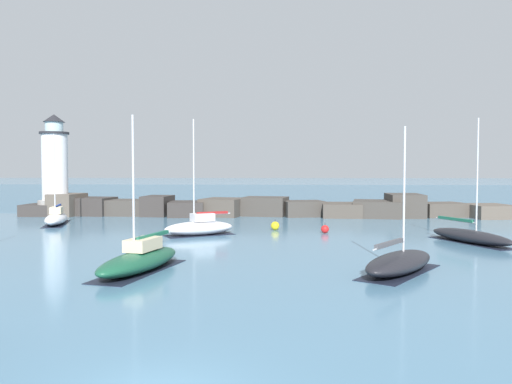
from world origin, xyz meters
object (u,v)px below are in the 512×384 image
Objects in this scene: sailboat_moored_4 at (140,259)px; mooring_buoy_orange_near at (325,229)px; sailboat_moored_2 at (470,236)px; sailboat_moored_0 at (199,227)px; mooring_buoy_far_side at (275,226)px; sailboat_moored_5 at (399,262)px; sailboat_moored_3 at (56,218)px; lighthouse at (55,173)px.

mooring_buoy_orange_near is at bearing 55.64° from sailboat_moored_4.
sailboat_moored_2 is at bearing -26.48° from mooring_buoy_orange_near.
mooring_buoy_far_side is (6.18, 3.71, -0.29)m from sailboat_moored_0.
sailboat_moored_0 is 19.28m from sailboat_moored_5.
sailboat_moored_3 reaches higher than sailboat_moored_4.
sailboat_moored_2 reaches higher than sailboat_moored_4.
lighthouse is 36.66m from sailboat_moored_4.
sailboat_moored_5 is at bearing -37.37° from sailboat_moored_3.
sailboat_moored_3 is (4.25, -9.03, -4.39)m from lighthouse.
sailboat_moored_2 reaches higher than sailboat_moored_5.
sailboat_moored_2 is 10.29× the size of mooring_buoy_orange_near.
sailboat_moored_4 is 19.79m from mooring_buoy_orange_near.
sailboat_moored_3 is 1.08× the size of sailboat_moored_4.
sailboat_moored_2 is at bearing 27.85° from sailboat_moored_4.
lighthouse is 45.14m from sailboat_moored_2.
lighthouse is at bearing 140.23° from sailboat_moored_0.
sailboat_moored_3 is at bearing -64.79° from lighthouse.
lighthouse is at bearing 154.03° from mooring_buoy_orange_near.
sailboat_moored_3 is 35.78m from sailboat_moored_5.
sailboat_moored_5 is (-7.66, -10.98, 0.03)m from sailboat_moored_2.
sailboat_moored_5 is 8.68× the size of mooring_buoy_orange_near.
sailboat_moored_2 is at bearing 55.10° from sailboat_moored_5.
sailboat_moored_0 is at bearing 170.83° from sailboat_moored_2.
mooring_buoy_orange_near is at bearing 153.52° from sailboat_moored_2.
sailboat_moored_4 is (14.76, -22.01, 0.01)m from sailboat_moored_3.
sailboat_moored_3 is at bearing 167.65° from mooring_buoy_orange_near.
lighthouse is 1.25× the size of sailboat_moored_0.
mooring_buoy_far_side is at bearing 69.29° from sailboat_moored_4.
sailboat_moored_5 is at bearing -124.90° from sailboat_moored_2.
mooring_buoy_orange_near is at bearing 9.47° from sailboat_moored_0.
sailboat_moored_3 is at bearing 142.63° from sailboat_moored_5.
sailboat_moored_5 is at bearing -47.90° from sailboat_moored_0.
mooring_buoy_orange_near is 4.68m from mooring_buoy_far_side.
sailboat_moored_3 reaches higher than mooring_buoy_orange_near.
lighthouse is 45.09m from sailboat_moored_5.
sailboat_moored_5 is 16.24m from mooring_buoy_orange_near.
sailboat_moored_2 is at bearing -9.17° from sailboat_moored_0.
sailboat_moored_2 reaches higher than mooring_buoy_far_side.
mooring_buoy_far_side is at bearing 30.97° from sailboat_moored_0.
mooring_buoy_orange_near is 0.92× the size of mooring_buoy_far_side.
sailboat_moored_2 is (40.34, -19.76, -4.50)m from lighthouse.
sailboat_moored_5 is (32.68, -30.74, -4.47)m from lighthouse.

